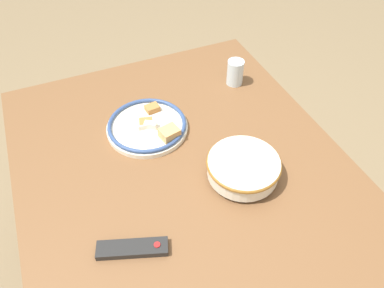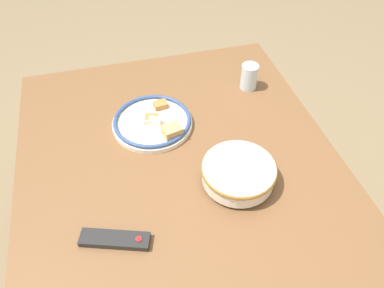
{
  "view_description": "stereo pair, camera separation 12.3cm",
  "coord_description": "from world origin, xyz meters",
  "px_view_note": "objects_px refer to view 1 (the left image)",
  "views": [
    {
      "loc": [
        -0.68,
        0.28,
        1.68
      ],
      "look_at": [
        0.1,
        -0.05,
        0.8
      ],
      "focal_mm": 35.0,
      "sensor_mm": 36.0,
      "label": 1
    },
    {
      "loc": [
        -0.72,
        0.17,
        1.68
      ],
      "look_at": [
        0.1,
        -0.05,
        0.8
      ],
      "focal_mm": 35.0,
      "sensor_mm": 36.0,
      "label": 2
    }
  ],
  "objects_px": {
    "food_plate": "(148,126)",
    "tv_remote": "(132,248)",
    "noodle_bowl": "(243,167)",
    "drinking_glass": "(235,72)"
  },
  "relations": [
    {
      "from": "noodle_bowl",
      "to": "food_plate",
      "type": "distance_m",
      "value": 0.38
    },
    {
      "from": "food_plate",
      "to": "drinking_glass",
      "type": "bearing_deg",
      "value": -73.01
    },
    {
      "from": "food_plate",
      "to": "drinking_glass",
      "type": "xyz_separation_m",
      "value": [
        0.12,
        -0.41,
        0.03
      ]
    },
    {
      "from": "tv_remote",
      "to": "drinking_glass",
      "type": "bearing_deg",
      "value": 151.99
    },
    {
      "from": "food_plate",
      "to": "tv_remote",
      "type": "xyz_separation_m",
      "value": [
        -0.43,
        0.19,
        -0.01
      ]
    },
    {
      "from": "food_plate",
      "to": "tv_remote",
      "type": "bearing_deg",
      "value": 156.42
    },
    {
      "from": "food_plate",
      "to": "drinking_glass",
      "type": "relative_size",
      "value": 2.8
    },
    {
      "from": "tv_remote",
      "to": "noodle_bowl",
      "type": "bearing_deg",
      "value": 124.98
    },
    {
      "from": "drinking_glass",
      "to": "noodle_bowl",
      "type": "bearing_deg",
      "value": 155.39
    },
    {
      "from": "food_plate",
      "to": "noodle_bowl",
      "type": "bearing_deg",
      "value": -147.04
    }
  ]
}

